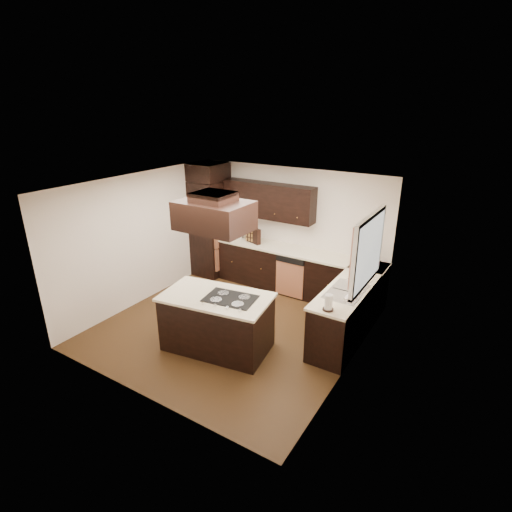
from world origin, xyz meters
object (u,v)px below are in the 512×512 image
Objects in this scene: range_hood at (214,216)px; spice_rack at (253,235)px; oven_column at (211,228)px; island at (217,323)px.

range_hood is 2.68× the size of spice_rack.
oven_column is 3.13m from range_hood.
range_hood reaches higher than island.
range_hood is at bearing -50.26° from oven_column.
range_hood is at bearing -50.68° from spice_rack.
range_hood is (1.88, -2.25, 1.10)m from oven_column.
island is 2.61m from spice_rack.
spice_rack is (1.10, 0.03, 0.02)m from oven_column.
island is 1.72m from range_hood.
oven_column is 3.11m from island.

